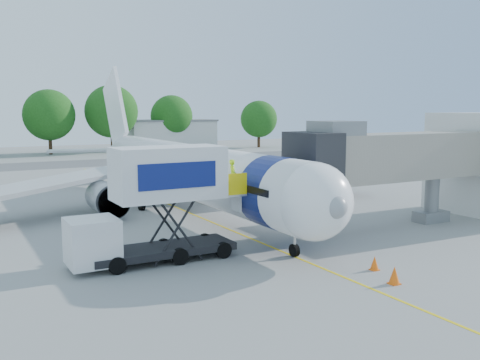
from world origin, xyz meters
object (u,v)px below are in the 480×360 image
jet_bridge (381,158)px  catering_hiloader (156,205)px  ground_tug (407,281)px  aircraft (185,170)px

jet_bridge → catering_hiloader: 14.35m
catering_hiloader → ground_tug: 11.79m
aircraft → catering_hiloader: bearing=-119.4°
catering_hiloader → ground_tug: size_ratio=2.10×
jet_bridge → catering_hiloader: jet_bridge is taller
catering_hiloader → jet_bridge: bearing=0.0°
catering_hiloader → aircraft: bearing=60.6°
aircraft → jet_bridge: bearing=-54.3°
jet_bridge → ground_tug: (-7.82, -9.69, -3.54)m
aircraft → catering_hiloader: aircraft is taller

